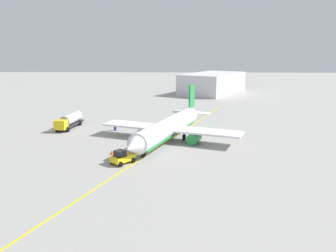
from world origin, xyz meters
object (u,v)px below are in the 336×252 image
at_px(airplane, 169,127).
at_px(fuel_tanker, 69,120).
at_px(refueling_worker, 115,127).
at_px(pushback_tug, 122,157).
at_px(safety_cone_wingtip, 112,152).
at_px(safety_cone_nose, 126,157).

bearing_deg(airplane, fuel_tanker, -113.95).
xyz_separation_m(airplane, refueling_worker, (-7.96, -12.01, -1.78)).
bearing_deg(pushback_tug, airplane, 153.22).
bearing_deg(safety_cone_wingtip, fuel_tanker, -145.44).
relative_size(airplane, refueling_worker, 19.14).
bearing_deg(safety_cone_nose, refueling_worker, -164.76).
height_order(airplane, fuel_tanker, airplane).
relative_size(pushback_tug, refueling_worker, 2.38).
xyz_separation_m(fuel_tanker, safety_cone_wingtip, (19.27, 13.27, -1.36)).
bearing_deg(refueling_worker, pushback_tug, 13.09).
distance_m(airplane, safety_cone_wingtip, 13.37).
bearing_deg(safety_cone_wingtip, airplane, 133.98).
bearing_deg(safety_cone_wingtip, refueling_worker, -171.61).
bearing_deg(fuel_tanker, safety_cone_wingtip, 34.56).
xyz_separation_m(airplane, fuel_tanker, (-10.11, -22.76, -0.88)).
bearing_deg(pushback_tug, safety_cone_wingtip, -151.31).
distance_m(refueling_worker, safety_cone_nose, 20.07).
bearing_deg(fuel_tanker, pushback_tug, 33.48).
height_order(pushback_tug, refueling_worker, pushback_tug).
bearing_deg(airplane, safety_cone_wingtip, -46.02).
xyz_separation_m(fuel_tanker, safety_cone_nose, (21.51, 16.02, -1.38)).
relative_size(airplane, fuel_tanker, 3.04).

